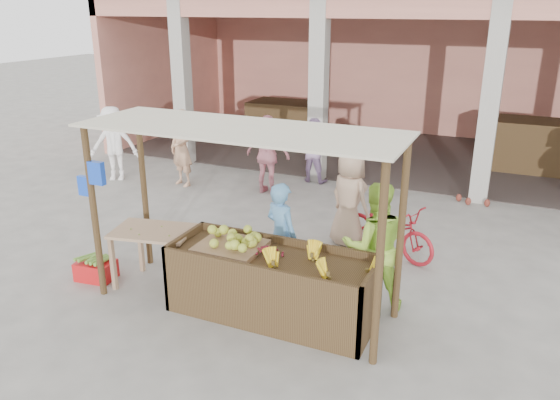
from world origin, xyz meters
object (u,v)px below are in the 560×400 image
at_px(side_table, 153,239).
at_px(motorcycle, 389,228).
at_px(vendor_green, 374,243).
at_px(fruit_stall, 272,287).
at_px(red_crate, 96,270).
at_px(vendor_blue, 281,232).

relative_size(side_table, motorcycle, 0.69).
bearing_deg(vendor_green, fruit_stall, 10.17).
xyz_separation_m(fruit_stall, red_crate, (-2.73, -0.15, -0.26)).
bearing_deg(side_table, fruit_stall, -12.49).
xyz_separation_m(red_crate, motorcycle, (3.66, 2.53, 0.31)).
height_order(fruit_stall, side_table, side_table).
bearing_deg(vendor_green, red_crate, -10.90).
bearing_deg(side_table, motorcycle, 29.11).
distance_m(vendor_green, motorcycle, 1.70).
bearing_deg(motorcycle, side_table, 152.26).
bearing_deg(vendor_green, vendor_blue, -25.94).
bearing_deg(motorcycle, vendor_blue, 165.69).
relative_size(fruit_stall, vendor_blue, 1.61).
xyz_separation_m(side_table, red_crate, (-0.94, -0.17, -0.59)).
bearing_deg(motorcycle, vendor_green, -152.60).
bearing_deg(side_table, red_crate, 178.59).
distance_m(fruit_stall, side_table, 1.83).
distance_m(side_table, vendor_green, 2.99).
bearing_deg(motorcycle, red_crate, 146.01).
xyz_separation_m(side_table, motorcycle, (2.72, 2.36, -0.27)).
distance_m(fruit_stall, vendor_green, 1.42).
bearing_deg(fruit_stall, vendor_blue, 105.23).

